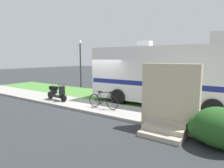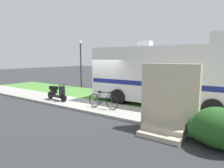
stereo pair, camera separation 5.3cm
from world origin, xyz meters
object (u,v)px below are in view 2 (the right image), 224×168
(motorhome_rv, at_px, (167,74))
(bottle_spare, at_px, (188,122))
(bicycle, at_px, (103,101))
(pickup_truck_far, at_px, (182,75))
(scooter, at_px, (56,92))
(street_lamp_post, at_px, (81,59))
(bottle_green, at_px, (162,119))

(motorhome_rv, height_order, bottle_spare, motorhome_rv)
(bicycle, relative_size, bottle_spare, 6.37)
(motorhome_rv, bearing_deg, pickup_truck_far, 99.57)
(scooter, bearing_deg, bicycle, 1.07)
(motorhome_rv, height_order, street_lamp_post, street_lamp_post)
(bicycle, xyz_separation_m, pickup_truck_far, (0.89, 10.86, 0.49))
(motorhome_rv, height_order, scooter, motorhome_rv)
(pickup_truck_far, bearing_deg, bicycle, -94.71)
(motorhome_rv, distance_m, pickup_truck_far, 8.33)
(pickup_truck_far, distance_m, street_lamp_post, 9.34)
(pickup_truck_far, xyz_separation_m, street_lamp_post, (-7.09, -5.90, 1.49))
(pickup_truck_far, relative_size, street_lamp_post, 1.41)
(motorhome_rv, xyz_separation_m, street_lamp_post, (-8.47, 2.28, 0.73))
(scooter, relative_size, bottle_green, 6.15)
(motorhome_rv, bearing_deg, scooter, -154.30)
(scooter, height_order, bottle_spare, scooter)
(bottle_spare, height_order, street_lamp_post, street_lamp_post)
(bottle_green, bearing_deg, bicycle, 173.13)
(pickup_truck_far, relative_size, bottle_spare, 20.79)
(street_lamp_post, bearing_deg, bicycle, -38.73)
(bottle_green, bearing_deg, scooter, 177.25)
(bicycle, bearing_deg, bottle_green, -6.87)
(bottle_green, relative_size, bottle_spare, 1.02)
(pickup_truck_far, height_order, bottle_spare, pickup_truck_far)
(bicycle, height_order, pickup_truck_far, pickup_truck_far)
(motorhome_rv, xyz_separation_m, bottle_green, (0.89, -3.07, -1.51))
(pickup_truck_far, relative_size, bottle_green, 20.42)
(pickup_truck_far, bearing_deg, bottle_spare, -73.95)
(bottle_green, distance_m, street_lamp_post, 11.01)
(bottle_spare, bearing_deg, bottle_green, -162.29)
(motorhome_rv, relative_size, scooter, 4.66)
(scooter, distance_m, bicycle, 3.44)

